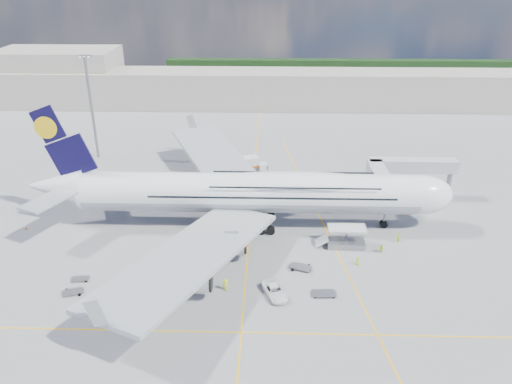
{
  "coord_description": "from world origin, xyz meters",
  "views": [
    {
      "loc": [
        3.49,
        -72.65,
        45.21
      ],
      "look_at": [
        1.18,
        8.0,
        7.84
      ],
      "focal_mm": 35.0,
      "sensor_mm": 36.0,
      "label": 1
    }
  ],
  "objects_px": {
    "cone_wing_left_inner": "(245,209)",
    "cone_wing_right_outer": "(111,294)",
    "dolly_row_b": "(192,259)",
    "baggage_tug": "(229,247)",
    "cargo_loader": "(345,240)",
    "service_van": "(275,291)",
    "dolly_nose_far": "(301,267)",
    "dolly_back": "(80,279)",
    "crew_tug": "(225,285)",
    "catering_truck_inner": "(250,167)",
    "cone_tail": "(26,228)",
    "airliner": "(251,192)",
    "crew_van": "(358,261)",
    "crew_nose": "(399,238)",
    "dolly_nose_near": "(324,293)",
    "light_mast": "(91,106)",
    "cone_nose": "(406,215)",
    "cone_wing_right_inner": "(202,273)",
    "catering_truck_outer": "(204,151)",
    "crew_loader": "(381,249)",
    "dolly_row_a": "(73,292)",
    "crew_wing": "(196,276)",
    "dolly_row_c": "(133,274)",
    "cone_wing_left_outer": "(165,172)"
  },
  "relations": [
    {
      "from": "light_mast",
      "to": "crew_nose",
      "type": "bearing_deg",
      "value": -31.56
    },
    {
      "from": "catering_truck_outer",
      "to": "cone_nose",
      "type": "height_order",
      "value": "catering_truck_outer"
    },
    {
      "from": "crew_tug",
      "to": "cone_wing_right_outer",
      "type": "distance_m",
      "value": 17.09
    },
    {
      "from": "crew_tug",
      "to": "dolly_nose_near",
      "type": "bearing_deg",
      "value": -2.57
    },
    {
      "from": "dolly_back",
      "to": "cone_wing_right_outer",
      "type": "height_order",
      "value": "cone_wing_right_outer"
    },
    {
      "from": "cargo_loader",
      "to": "dolly_row_a",
      "type": "height_order",
      "value": "cargo_loader"
    },
    {
      "from": "light_mast",
      "to": "cone_wing_right_inner",
      "type": "xyz_separation_m",
      "value": [
        32.92,
        -51.46,
        -12.97
      ]
    },
    {
      "from": "service_van",
      "to": "dolly_nose_far",
      "type": "bearing_deg",
      "value": 38.72
    },
    {
      "from": "catering_truck_inner",
      "to": "cone_wing_left_inner",
      "type": "height_order",
      "value": "catering_truck_inner"
    },
    {
      "from": "cone_wing_left_inner",
      "to": "cone_wing_right_outer",
      "type": "distance_m",
      "value": 34.07
    },
    {
      "from": "dolly_row_c",
      "to": "cone_tail",
      "type": "xyz_separation_m",
      "value": [
        -23.73,
        14.47,
        -0.09
      ]
    },
    {
      "from": "dolly_row_a",
      "to": "dolly_nose_near",
      "type": "distance_m",
      "value": 37.54
    },
    {
      "from": "airliner",
      "to": "cargo_loader",
      "type": "relative_size",
      "value": 9.28
    },
    {
      "from": "dolly_nose_far",
      "to": "cone_wing_right_inner",
      "type": "height_order",
      "value": "dolly_nose_far"
    },
    {
      "from": "light_mast",
      "to": "cargo_loader",
      "type": "bearing_deg",
      "value": -36.54
    },
    {
      "from": "crew_nose",
      "to": "cone_tail",
      "type": "bearing_deg",
      "value": 157.54
    },
    {
      "from": "crew_loader",
      "to": "service_van",
      "type": "bearing_deg",
      "value": -111.88
    },
    {
      "from": "dolly_nose_near",
      "to": "service_van",
      "type": "bearing_deg",
      "value": -179.82
    },
    {
      "from": "light_mast",
      "to": "crew_van",
      "type": "height_order",
      "value": "light_mast"
    },
    {
      "from": "catering_truck_inner",
      "to": "cone_tail",
      "type": "distance_m",
      "value": 48.53
    },
    {
      "from": "cargo_loader",
      "to": "dolly_row_b",
      "type": "height_order",
      "value": "cargo_loader"
    },
    {
      "from": "crew_loader",
      "to": "cone_wing_right_outer",
      "type": "height_order",
      "value": "crew_loader"
    },
    {
      "from": "baggage_tug",
      "to": "crew_van",
      "type": "relative_size",
      "value": 2.05
    },
    {
      "from": "cargo_loader",
      "to": "service_van",
      "type": "distance_m",
      "value": 19.1
    },
    {
      "from": "dolly_row_b",
      "to": "baggage_tug",
      "type": "height_order",
      "value": "baggage_tug"
    },
    {
      "from": "dolly_row_b",
      "to": "cone_wing_left_inner",
      "type": "distance_m",
      "value": 20.43
    },
    {
      "from": "light_mast",
      "to": "cone_wing_left_inner",
      "type": "bearing_deg",
      "value": -36.68
    },
    {
      "from": "catering_truck_outer",
      "to": "cone_tail",
      "type": "relative_size",
      "value": 11.61
    },
    {
      "from": "cargo_loader",
      "to": "crew_tug",
      "type": "relative_size",
      "value": 4.33
    },
    {
      "from": "airliner",
      "to": "light_mast",
      "type": "bearing_deg",
      "value": 139.0
    },
    {
      "from": "catering_truck_inner",
      "to": "cone_wing_right_inner",
      "type": "distance_m",
      "value": 40.82
    },
    {
      "from": "cone_wing_right_outer",
      "to": "dolly_row_b",
      "type": "bearing_deg",
      "value": 42.27
    },
    {
      "from": "crew_nose",
      "to": "cone_nose",
      "type": "relative_size",
      "value": 4.0
    },
    {
      "from": "dolly_row_b",
      "to": "dolly_nose_near",
      "type": "distance_m",
      "value": 22.8
    },
    {
      "from": "baggage_tug",
      "to": "cone_wing_left_outer",
      "type": "height_order",
      "value": "baggage_tug"
    },
    {
      "from": "dolly_row_a",
      "to": "crew_wing",
      "type": "bearing_deg",
      "value": -9.55
    },
    {
      "from": "dolly_back",
      "to": "crew_van",
      "type": "distance_m",
      "value": 44.27
    },
    {
      "from": "baggage_tug",
      "to": "service_van",
      "type": "bearing_deg",
      "value": -50.57
    },
    {
      "from": "cone_nose",
      "to": "cone_wing_right_outer",
      "type": "bearing_deg",
      "value": -151.7
    },
    {
      "from": "dolly_nose_near",
      "to": "catering_truck_outer",
      "type": "bearing_deg",
      "value": 111.7
    },
    {
      "from": "crew_van",
      "to": "cone_wing_left_inner",
      "type": "relative_size",
      "value": 3.16
    },
    {
      "from": "dolly_nose_near",
      "to": "crew_loader",
      "type": "height_order",
      "value": "crew_loader"
    },
    {
      "from": "baggage_tug",
      "to": "crew_nose",
      "type": "distance_m",
      "value": 29.88
    },
    {
      "from": "dolly_back",
      "to": "cone_tail",
      "type": "height_order",
      "value": "cone_tail"
    },
    {
      "from": "light_mast",
      "to": "cone_nose",
      "type": "xyz_separation_m",
      "value": [
        70.4,
        -30.32,
        -12.97
      ]
    },
    {
      "from": "service_van",
      "to": "cone_wing_left_inner",
      "type": "height_order",
      "value": "service_van"
    },
    {
      "from": "service_van",
      "to": "crew_tug",
      "type": "bearing_deg",
      "value": 150.89
    },
    {
      "from": "baggage_tug",
      "to": "crew_tug",
      "type": "distance_m",
      "value": 11.11
    },
    {
      "from": "cargo_loader",
      "to": "dolly_row_c",
      "type": "relative_size",
      "value": 2.68
    },
    {
      "from": "dolly_back",
      "to": "crew_tug",
      "type": "distance_m",
      "value": 22.98
    }
  ]
}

